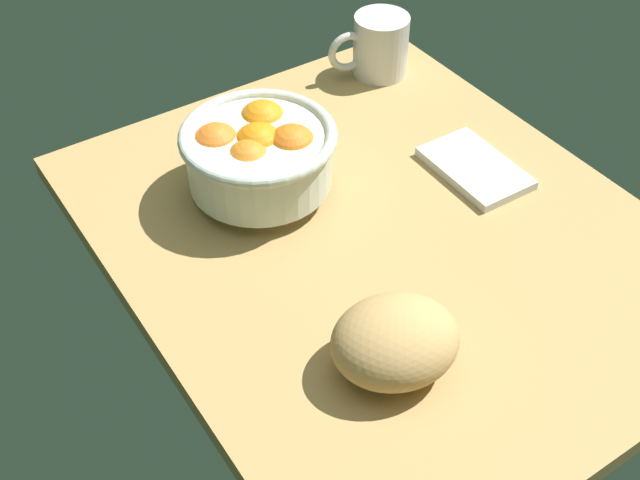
{
  "coord_description": "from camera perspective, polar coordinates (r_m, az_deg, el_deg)",
  "views": [
    {
      "loc": [
        59.48,
        -49.12,
        71.13
      ],
      "look_at": [
        1.48,
        -10.64,
        5.0
      ],
      "focal_mm": 45.25,
      "sensor_mm": 36.0,
      "label": 1
    }
  ],
  "objects": [
    {
      "name": "bread_loaf",
      "position": [
        0.87,
        5.33,
        -7.14
      ],
      "size": [
        15.38,
        16.83,
        8.32
      ],
      "primitive_type": "ellipsoid",
      "rotation": [
        0.0,
        0.0,
        4.44
      ],
      "color": "tan",
      "rests_on": "ground"
    },
    {
      "name": "mug",
      "position": [
        1.33,
        4.16,
        13.54
      ],
      "size": [
        8.83,
        13.31,
        9.89
      ],
      "color": "silver",
      "rests_on": "ground"
    },
    {
      "name": "napkin_folded",
      "position": [
        1.15,
        10.9,
        5.01
      ],
      "size": [
        15.39,
        9.77,
        1.33
      ],
      "primitive_type": "cube",
      "rotation": [
        0.0,
        0.0,
        -0.02
      ],
      "color": "silver",
      "rests_on": "ground"
    },
    {
      "name": "fruit_bowl",
      "position": [
        1.07,
        -4.37,
        6.14
      ],
      "size": [
        20.67,
        20.67,
        10.93
      ],
      "color": "silver",
      "rests_on": "ground"
    },
    {
      "name": "ground_plane",
      "position": [
        1.06,
        4.35,
        0.1
      ],
      "size": [
        79.66,
        65.35,
        3.0
      ],
      "primitive_type": "cube",
      "color": "tan"
    }
  ]
}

